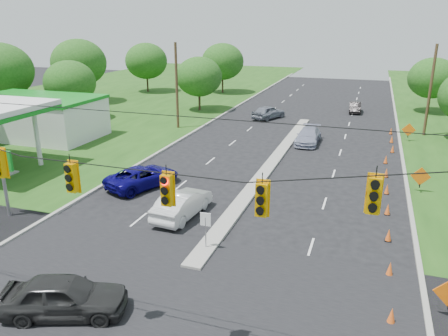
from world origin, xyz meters
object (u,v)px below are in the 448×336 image
at_px(black_sedan, 64,296).
at_px(gas_station, 27,115).
at_px(white_sedan, 182,204).
at_px(blue_pickup, 143,177).

bearing_deg(black_sedan, gas_station, 24.44).
height_order(black_sedan, white_sedan, black_sedan).
distance_m(gas_station, black_sedan, 29.09).
bearing_deg(blue_pickup, black_sedan, 129.52).
height_order(gas_station, black_sedan, gas_station).
relative_size(white_sedan, blue_pickup, 0.90).
bearing_deg(blue_pickup, gas_station, -1.27).
bearing_deg(gas_station, blue_pickup, -24.22).
distance_m(black_sedan, white_sedan, 9.92).
bearing_deg(gas_station, black_sedan, -45.75).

